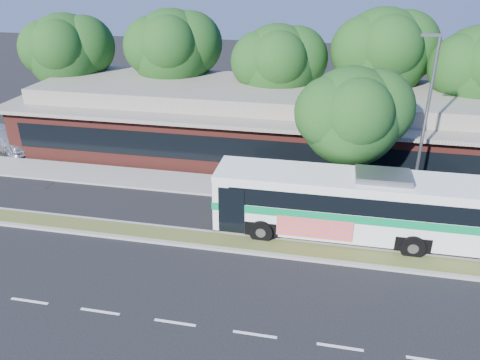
{
  "coord_description": "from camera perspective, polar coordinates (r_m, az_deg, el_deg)",
  "views": [
    {
      "loc": [
        5.03,
        -17.59,
        12.21
      ],
      "look_at": [
        0.74,
        3.42,
        2.0
      ],
      "focal_mm": 35.0,
      "sensor_mm": 36.0,
      "label": 1
    }
  ],
  "objects": [
    {
      "name": "sidewalk",
      "position": [
        27.35,
        -0.26,
        -0.9
      ],
      "size": [
        44.0,
        2.6,
        0.12
      ],
      "primitive_type": "cube",
      "color": "gray",
      "rests_on": "ground"
    },
    {
      "name": "parking_lot",
      "position": [
        37.95,
        -26.74,
        3.91
      ],
      "size": [
        14.0,
        12.0,
        0.01
      ],
      "primitive_type": "cube",
      "color": "black",
      "rests_on": "ground"
    },
    {
      "name": "lamp_post",
      "position": [
        25.1,
        21.58,
        6.75
      ],
      "size": [
        0.93,
        0.18,
        9.07
      ],
      "color": "slate",
      "rests_on": "ground"
    },
    {
      "name": "median_strip",
      "position": [
        22.43,
        -3.31,
        -7.33
      ],
      "size": [
        26.0,
        1.1,
        0.15
      ],
      "primitive_type": "cube",
      "color": "#445725",
      "rests_on": "ground"
    },
    {
      "name": "sedan",
      "position": [
        36.74,
        -26.53,
        4.58
      ],
      "size": [
        5.72,
        3.98,
        1.54
      ],
      "primitive_type": "imported",
      "rotation": [
        0.0,
        0.0,
        1.19
      ],
      "color": "silver",
      "rests_on": "ground"
    },
    {
      "name": "tree_bg_c",
      "position": [
        33.58,
        5.29,
        14.0
      ],
      "size": [
        6.24,
        5.6,
        8.26
      ],
      "color": "black",
      "rests_on": "ground"
    },
    {
      "name": "sidewalk_tree",
      "position": [
        25.03,
        14.26,
        7.78
      ],
      "size": [
        5.76,
        5.17,
        7.39
      ],
      "color": "black",
      "rests_on": "ground"
    },
    {
      "name": "tree_bg_a",
      "position": [
        38.68,
        -19.76,
        14.6
      ],
      "size": [
        6.47,
        5.8,
        8.63
      ],
      "color": "black",
      "rests_on": "ground"
    },
    {
      "name": "tree_bg_b",
      "position": [
        36.18,
        -7.59,
        15.6
      ],
      "size": [
        6.69,
        6.0,
        9.0
      ],
      "color": "black",
      "rests_on": "ground"
    },
    {
      "name": "plaza_building",
      "position": [
        32.58,
        2.13,
        7.43
      ],
      "size": [
        33.2,
        11.2,
        4.45
      ],
      "color": "#58211B",
      "rests_on": "ground"
    },
    {
      "name": "tree_bg_d",
      "position": [
        34.4,
        17.68,
        14.63
      ],
      "size": [
        6.91,
        6.2,
        9.37
      ],
      "color": "black",
      "rests_on": "ground"
    },
    {
      "name": "transit_bus",
      "position": [
        22.5,
        12.88,
        -2.43
      ],
      "size": [
        12.36,
        2.97,
        3.46
      ],
      "rotation": [
        0.0,
        0.0,
        0.01
      ],
      "color": "white",
      "rests_on": "ground"
    },
    {
      "name": "ground",
      "position": [
        21.99,
        -3.7,
        -8.32
      ],
      "size": [
        120.0,
        120.0,
        0.0
      ],
      "primitive_type": "plane",
      "color": "black",
      "rests_on": "ground"
    }
  ]
}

